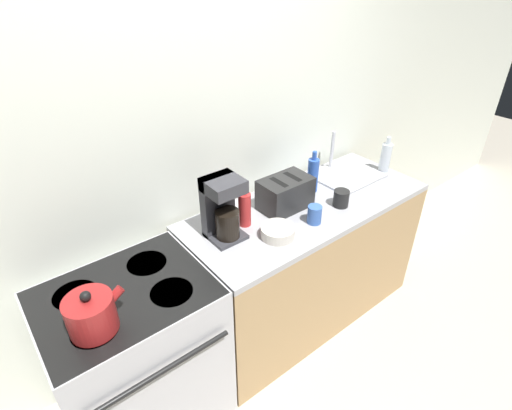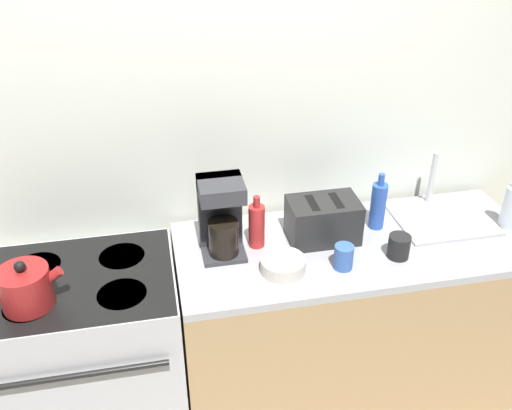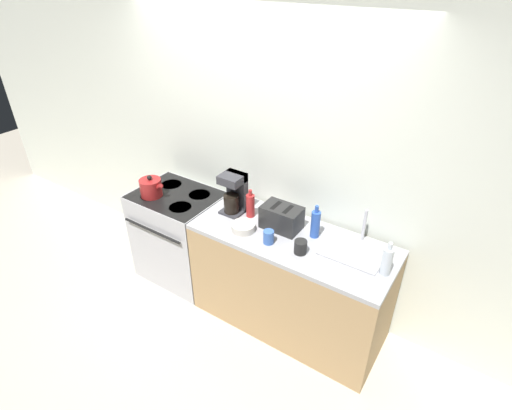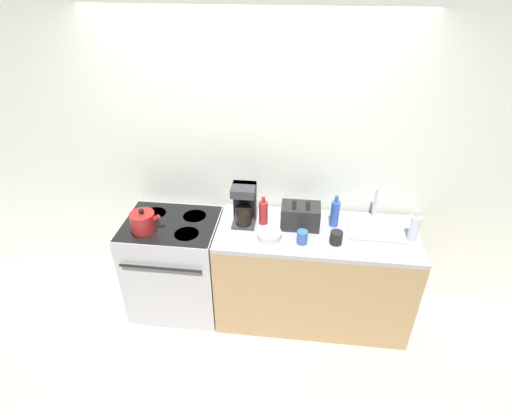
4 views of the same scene
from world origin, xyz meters
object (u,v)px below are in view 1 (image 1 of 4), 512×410
bottle_blue (313,175)px  cup_blue (314,214)px  kettle (92,314)px  toaster (285,193)px  stove (139,356)px  cup_black (341,198)px  bowl (278,232)px  bottle_red (245,209)px  coffee_maker (222,207)px  bottle_clear (385,157)px

bottle_blue → cup_blue: 0.37m
kettle → toaster: kettle is taller
stove → toaster: toaster is taller
stove → kettle: 0.57m
cup_blue → cup_black: cup_blue is taller
toaster → bowl: bearing=-139.2°
bottle_red → bowl: bottle_red is taller
kettle → coffee_maker: size_ratio=0.69×
stove → cup_blue: cup_blue is taller
coffee_maker → bottle_clear: size_ratio=1.37×
bottle_red → bowl: size_ratio=1.32×
coffee_maker → cup_black: 0.77m
bottle_clear → toaster: bearing=174.6°
bottle_blue → stove: bearing=-174.5°
bowl → cup_black: bearing=-0.0°
toaster → bottle_clear: size_ratio=1.20×
cup_blue → bottle_red: bearing=144.3°
toaster → bowl: (-0.23, -0.20, -0.07)m
kettle → bottle_red: 0.96m
stove → bottle_blue: bearing=5.5°
kettle → bottle_red: bearing=13.0°
bottle_red → bowl: bearing=-71.2°
coffee_maker → bottle_clear: bearing=-3.2°
bowl → kettle: bearing=-179.4°
toaster → bottle_blue: (0.27, 0.04, 0.02)m
bottle_blue → toaster: bearing=-171.5°
coffee_maker → bottle_blue: (0.73, 0.05, -0.06)m
cup_black → bottle_blue: bearing=91.1°
kettle → bowl: 1.00m
kettle → bottle_blue: size_ratio=0.89×
kettle → bottle_clear: bearing=3.5°
stove → bowl: bearing=-7.6°
stove → bowl: size_ratio=4.88×
stove → coffee_maker: (0.61, 0.08, 0.63)m
coffee_maker → toaster: bearing=0.9°
kettle → stove: bearing=35.9°
bottle_blue → bowl: bearing=-154.5°
cup_blue → bottle_blue: bearing=46.7°
coffee_maker → cup_blue: bearing=-24.8°
bottle_red → bowl: (0.07, -0.20, -0.07)m
bottle_clear → cup_blue: size_ratio=2.42×
kettle → cup_blue: size_ratio=2.30×
toaster → bottle_red: (-0.30, 0.00, 0.01)m
stove → cup_blue: (1.08, -0.14, 0.50)m
kettle → bowl: kettle is taller
bottle_red → toaster: bearing=-0.8°
stove → cup_black: cup_black is taller
cup_black → bottle_clear: bearing=11.4°
stove → cup_black: (1.34, -0.11, 0.50)m
coffee_maker → stove: bearing=-172.4°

